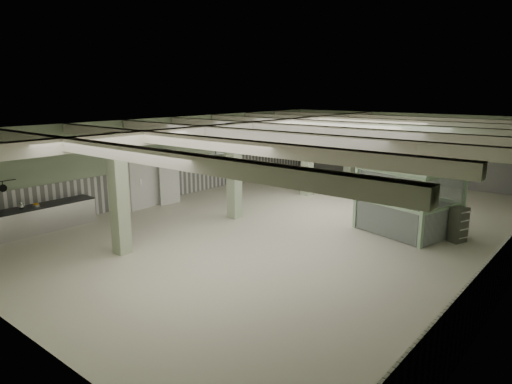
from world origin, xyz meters
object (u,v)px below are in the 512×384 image
Objects in this scene: walkin_cooler at (147,178)px; filing_cabinet at (458,225)px; prep_counter at (26,221)px; guard_booth at (409,185)px.

walkin_cooler is 2.25× the size of filing_cabinet.
prep_counter is 1.37× the size of guard_booth.
prep_counter is 5.16m from walkin_cooler.
walkin_cooler is 12.05m from filing_cabinet.
walkin_cooler is at bearing -145.79° from guard_booth.
guard_booth is (9.86, 3.38, 0.45)m from walkin_cooler.
prep_counter is at bearing -123.76° from guard_booth.
prep_counter is at bearing -120.19° from filing_cabinet.
prep_counter is 1.86× the size of walkin_cooler.
filing_cabinet is at bearing 14.65° from guard_booth.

